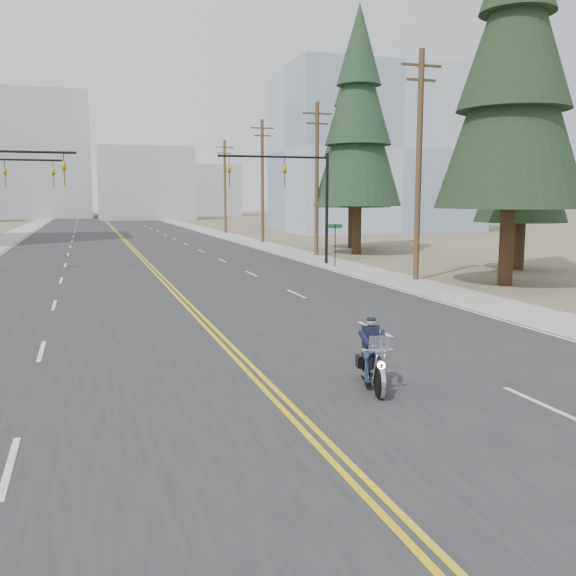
% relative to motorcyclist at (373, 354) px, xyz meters
% --- Properties ---
extents(ground_plane, '(400.00, 400.00, 0.00)m').
position_rel_motorcyclist_xyz_m(ground_plane, '(-2.21, -6.16, -0.79)').
color(ground_plane, '#776D56').
rests_on(ground_plane, ground).
extents(road, '(20.00, 200.00, 0.01)m').
position_rel_motorcyclist_xyz_m(road, '(-2.21, 63.84, -0.78)').
color(road, '#303033').
rests_on(road, ground).
extents(sidewalk_left, '(3.00, 200.00, 0.01)m').
position_rel_motorcyclist_xyz_m(sidewalk_left, '(-13.71, 63.84, -0.78)').
color(sidewalk_left, '#A5A5A0').
rests_on(sidewalk_left, ground).
extents(sidewalk_right, '(3.00, 200.00, 0.01)m').
position_rel_motorcyclist_xyz_m(sidewalk_right, '(9.29, 63.84, -0.78)').
color(sidewalk_right, '#A5A5A0').
rests_on(sidewalk_right, ground).
extents(traffic_mast_right, '(7.10, 0.26, 7.00)m').
position_rel_motorcyclist_xyz_m(traffic_mast_right, '(6.76, 25.84, 4.15)').
color(traffic_mast_right, black).
rests_on(traffic_mast_right, ground).
extents(street_sign, '(0.90, 0.06, 2.62)m').
position_rel_motorcyclist_xyz_m(street_sign, '(8.59, 23.84, 1.02)').
color(street_sign, black).
rests_on(street_sign, ground).
extents(utility_pole_b, '(2.20, 0.30, 11.50)m').
position_rel_motorcyclist_xyz_m(utility_pole_b, '(10.29, 16.84, 5.20)').
color(utility_pole_b, brown).
rests_on(utility_pole_b, ground).
extents(utility_pole_c, '(2.20, 0.30, 11.00)m').
position_rel_motorcyclist_xyz_m(utility_pole_c, '(10.29, 31.84, 4.95)').
color(utility_pole_c, brown).
rests_on(utility_pole_c, ground).
extents(utility_pole_d, '(2.20, 0.30, 11.50)m').
position_rel_motorcyclist_xyz_m(utility_pole_d, '(10.29, 46.84, 5.20)').
color(utility_pole_d, brown).
rests_on(utility_pole_d, ground).
extents(utility_pole_e, '(2.20, 0.30, 11.00)m').
position_rel_motorcyclist_xyz_m(utility_pole_e, '(10.29, 63.84, 4.95)').
color(utility_pole_e, brown).
rests_on(utility_pole_e, ground).
extents(glass_building, '(24.00, 16.00, 20.00)m').
position_rel_motorcyclist_xyz_m(glass_building, '(29.79, 63.84, 9.21)').
color(glass_building, '#9EB5CC').
rests_on(glass_building, ground).
extents(haze_bldg_b, '(18.00, 14.00, 14.00)m').
position_rel_motorcyclist_xyz_m(haze_bldg_b, '(5.79, 118.84, 6.21)').
color(haze_bldg_b, '#ADB2B7').
rests_on(haze_bldg_b, ground).
extents(haze_bldg_c, '(16.00, 12.00, 18.00)m').
position_rel_motorcyclist_xyz_m(haze_bldg_c, '(37.79, 103.84, 8.21)').
color(haze_bldg_c, '#B7BCC6').
rests_on(haze_bldg_c, ground).
extents(haze_bldg_d, '(20.00, 15.00, 26.00)m').
position_rel_motorcyclist_xyz_m(haze_bldg_d, '(-14.21, 133.84, 12.21)').
color(haze_bldg_d, '#ADB2B7').
rests_on(haze_bldg_d, ground).
extents(haze_bldg_e, '(14.00, 14.00, 12.00)m').
position_rel_motorcyclist_xyz_m(haze_bldg_e, '(22.79, 143.84, 5.21)').
color(haze_bldg_e, '#B7BCC6').
rests_on(haze_bldg_e, ground).
extents(motorcyclist, '(1.29, 2.15, 1.57)m').
position_rel_motorcyclist_xyz_m(motorcyclist, '(0.00, 0.00, 0.00)').
color(motorcyclist, black).
rests_on(motorcyclist, ground).
extents(conifer_near, '(7.00, 7.00, 18.53)m').
position_rel_motorcyclist_xyz_m(conifer_near, '(13.43, 13.72, 9.85)').
color(conifer_near, '#382619').
rests_on(conifer_near, ground).
extents(conifer_mid, '(5.26, 5.26, 14.02)m').
position_rel_motorcyclist_xyz_m(conifer_mid, '(18.34, 19.25, 7.26)').
color(conifer_mid, '#382619').
rests_on(conifer_mid, ground).
extents(conifer_tall, '(6.51, 6.51, 18.09)m').
position_rel_motorcyclist_xyz_m(conifer_tall, '(13.48, 31.81, 9.61)').
color(conifer_tall, '#382619').
rests_on(conifer_tall, ground).
extents(conifer_far, '(6.41, 6.41, 17.17)m').
position_rel_motorcyclist_xyz_m(conifer_far, '(15.56, 37.49, 9.06)').
color(conifer_far, '#382619').
rests_on(conifer_far, ground).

